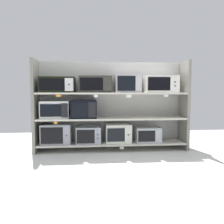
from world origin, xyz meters
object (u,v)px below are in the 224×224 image
object	(u,v)px
microwave_3	(147,134)
microwave_8	(128,84)
microwave_4	(55,110)
microwave_1	(88,135)
microwave_9	(160,84)
microwave_6	(58,85)
microwave_0	(56,134)
microwave_5	(84,109)
microwave_2	(118,133)
microwave_7	(95,84)

from	to	relation	value
microwave_3	microwave_8	world-z (taller)	microwave_8
microwave_4	microwave_8	size ratio (longest dim) A/B	1.10
microwave_1	microwave_4	bearing A→B (deg)	179.96
microwave_1	microwave_9	world-z (taller)	microwave_9
microwave_6	microwave_8	distance (m)	1.21
microwave_3	microwave_9	bearing A→B (deg)	-0.05
microwave_0	microwave_6	xyz separation A→B (m)	(0.04, 0.00, 0.85)
microwave_0	microwave_1	xyz separation A→B (m)	(0.55, 0.00, -0.02)
microwave_0	microwave_9	bearing A→B (deg)	0.01
microwave_8	microwave_6	bearing A→B (deg)	179.99
microwave_1	microwave_4	xyz separation A→B (m)	(-0.57, 0.00, 0.44)
microwave_6	microwave_9	bearing A→B (deg)	-0.00
microwave_4	microwave_8	xyz separation A→B (m)	(1.26, -0.00, 0.45)
microwave_0	microwave_8	bearing A→B (deg)	0.00
microwave_1	microwave_4	world-z (taller)	microwave_4
microwave_1	microwave_5	bearing A→B (deg)	179.91
microwave_2	microwave_3	distance (m)	0.54
microwave_4	microwave_6	size ratio (longest dim) A/B	0.83
microwave_7	microwave_4	bearing A→B (deg)	179.99
microwave_7	microwave_8	world-z (taller)	microwave_8
microwave_3	microwave_1	bearing A→B (deg)	-179.98
microwave_7	microwave_6	bearing A→B (deg)	180.00
microwave_4	microwave_9	bearing A→B (deg)	-0.01
microwave_4	microwave_8	bearing A→B (deg)	-0.02
microwave_4	microwave_0	bearing A→B (deg)	-2.29
microwave_4	microwave_2	bearing A→B (deg)	0.00
microwave_0	microwave_1	size ratio (longest dim) A/B	1.19
microwave_3	microwave_4	bearing A→B (deg)	180.00
microwave_4	microwave_6	xyz separation A→B (m)	(0.05, -0.00, 0.43)
microwave_8	microwave_9	size ratio (longest dim) A/B	0.76
microwave_6	microwave_9	world-z (taller)	microwave_9
microwave_7	microwave_8	bearing A→B (deg)	-0.03
microwave_4	microwave_5	xyz separation A→B (m)	(0.49, -0.00, 0.01)
microwave_3	microwave_5	bearing A→B (deg)	-179.99
microwave_0	microwave_6	distance (m)	0.85
microwave_1	microwave_6	distance (m)	1.01
microwave_3	microwave_9	distance (m)	0.92
microwave_2	microwave_3	world-z (taller)	microwave_2
microwave_2	microwave_0	bearing A→B (deg)	-179.97
microwave_2	microwave_9	distance (m)	1.15
microwave_1	microwave_7	size ratio (longest dim) A/B	0.76
microwave_0	microwave_4	xyz separation A→B (m)	(-0.01, 0.00, 0.42)
microwave_2	microwave_3	xyz separation A→B (m)	(0.53, -0.00, -0.03)
microwave_2	microwave_6	world-z (taller)	microwave_6
microwave_8	microwave_3	bearing A→B (deg)	0.06
microwave_3	microwave_7	xyz separation A→B (m)	(-0.94, -0.00, 0.89)
microwave_4	microwave_9	xyz separation A→B (m)	(1.84, -0.00, 0.44)
microwave_8	microwave_9	world-z (taller)	microwave_8
microwave_4	microwave_7	world-z (taller)	microwave_7
microwave_1	microwave_3	size ratio (longest dim) A/B	0.96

